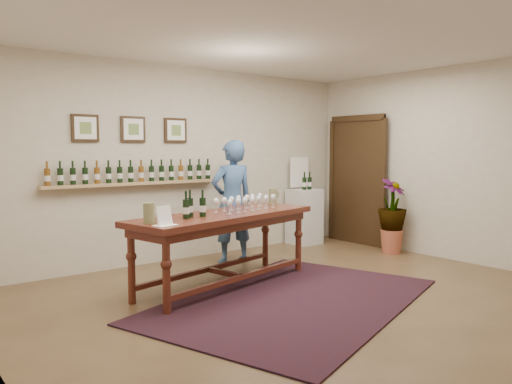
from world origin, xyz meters
TOP-DOWN VIEW (x-y plane):
  - ground at (0.00, 0.00)m, footprint 6.00×6.00m
  - room_shell at (2.11, 1.86)m, footprint 6.00×6.00m
  - rug at (-0.15, -0.05)m, footprint 3.72×3.05m
  - tasting_table at (-0.40, 0.89)m, footprint 2.56×1.27m
  - table_glasses at (-0.02, 0.99)m, footprint 1.30×0.58m
  - table_bottles at (-0.89, 0.79)m, footprint 0.29×0.19m
  - pitcher_left at (-1.46, 0.68)m, footprint 0.17×0.17m
  - pitcher_right at (0.65, 1.25)m, footprint 0.16×0.16m
  - menu_card at (-1.40, 0.48)m, footprint 0.24×0.20m
  - display_pedestal at (2.16, 2.22)m, footprint 0.47×0.47m
  - pedestal_bottles at (2.14, 2.13)m, footprint 0.31×0.09m
  - info_sign at (2.20, 2.39)m, footprint 0.41×0.02m
  - potted_plant at (2.69, 0.81)m, footprint 0.62×0.62m
  - person at (0.39, 1.84)m, footprint 0.69×0.51m

SIDE VIEW (x-z plane):
  - ground at x=0.00m, z-range 0.00..0.00m
  - rug at x=-0.15m, z-range 0.00..0.02m
  - display_pedestal at x=2.16m, z-range 0.00..0.93m
  - potted_plant at x=2.69m, z-range 0.08..1.08m
  - tasting_table at x=-0.40m, z-range 0.30..1.17m
  - person at x=0.39m, z-range 0.00..1.74m
  - table_glasses at x=-0.02m, z-range 0.87..1.05m
  - menu_card at x=-1.40m, z-range 0.87..1.06m
  - pitcher_left at x=-1.46m, z-range 0.87..1.08m
  - pitcher_right at x=0.65m, z-range 0.87..1.08m
  - table_bottles at x=-0.89m, z-range 0.87..1.16m
  - pedestal_bottles at x=2.14m, z-range 0.93..1.24m
  - room_shell at x=2.11m, z-range -1.88..4.12m
  - info_sign at x=2.20m, z-range 0.93..1.49m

